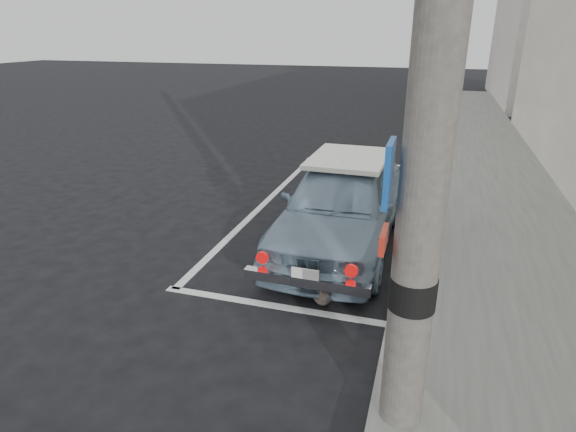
# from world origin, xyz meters

# --- Properties ---
(ground) EXTENTS (80.00, 80.00, 0.00)m
(ground) POSITION_xyz_m (0.00, 0.00, 0.00)
(ground) COLOR black
(ground) RESTS_ON ground
(sidewalk) EXTENTS (2.80, 40.00, 0.15)m
(sidewalk) POSITION_xyz_m (3.20, 2.00, 0.07)
(sidewalk) COLOR #60605C
(sidewalk) RESTS_ON ground
(building_far) EXTENTS (3.50, 10.00, 8.00)m
(building_far) POSITION_xyz_m (6.35, 20.00, 4.00)
(building_far) COLOR beige
(building_far) RESTS_ON ground
(pline_rear) EXTENTS (3.00, 0.12, 0.01)m
(pline_rear) POSITION_xyz_m (0.50, -0.50, 0.00)
(pline_rear) COLOR silver
(pline_rear) RESTS_ON ground
(pline_front) EXTENTS (3.00, 0.12, 0.01)m
(pline_front) POSITION_xyz_m (0.50, 6.50, 0.00)
(pline_front) COLOR silver
(pline_front) RESTS_ON ground
(pline_side) EXTENTS (0.12, 7.00, 0.01)m
(pline_side) POSITION_xyz_m (-0.90, 3.00, 0.00)
(pline_side) COLOR silver
(pline_side) RESTS_ON ground
(retro_coupe) EXTENTS (1.68, 4.03, 1.36)m
(retro_coupe) POSITION_xyz_m (0.87, 1.48, 0.69)
(retro_coupe) COLOR #7A94A9
(retro_coupe) RESTS_ON ground
(cat) EXTENTS (0.34, 0.48, 0.27)m
(cat) POSITION_xyz_m (0.99, -0.27, 0.12)
(cat) COLOR #6D5F53
(cat) RESTS_ON ground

